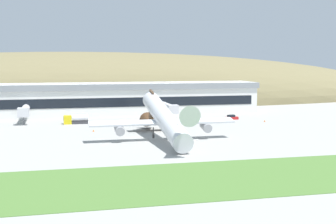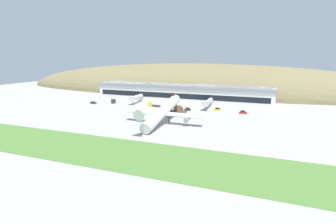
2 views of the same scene
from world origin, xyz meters
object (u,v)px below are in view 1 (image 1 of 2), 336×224
Objects in this scene: jetway_0 at (24,111)px; service_car_3 at (146,121)px; box_truck at (76,119)px; service_car_0 at (232,117)px; traffic_cone_1 at (93,131)px; terminal_building at (99,97)px; jetway_1 at (169,107)px; cargo_airplane at (164,119)px; service_car_1 at (188,118)px; traffic_cone_0 at (265,121)px.

jetway_0 reaches higher than service_car_3.
box_truck reaches higher than service_car_3.
service_car_0 is 50.46m from traffic_cone_1.
service_car_3 is 22.23m from box_truck.
service_car_0 is 30.15m from service_car_3.
terminal_building reaches higher than service_car_3.
traffic_cone_1 is at bearing -140.66° from jetway_1.
service_car_3 is at bearing -174.78° from service_car_0.
terminal_building is 27.91m from jetway_1.
cargo_airplane is 42.57m from service_car_1.
jetway_0 is at bearing 165.71° from service_car_3.
service_car_0 is at bearing 18.84° from traffic_cone_1.
cargo_airplane reaches higher than jetway_1.
terminal_building reaches higher than jetway_1.
traffic_cone_0 is at bearing -7.50° from service_car_3.
terminal_building is at bearing 82.43° from traffic_cone_1.
traffic_cone_0 is at bearing 8.56° from traffic_cone_1.
jetway_0 is 17.16m from box_truck.
jetway_0 is 0.31× the size of cargo_airplane.
jetway_1 is at bearing 154.64° from traffic_cone_0.
traffic_cone_0 is at bearing -10.90° from jetway_0.
service_car_1 is at bearing 154.10° from traffic_cone_0.
service_car_0 is at bearing 48.11° from cargo_airplane.
jetway_1 is 13.28m from service_car_3.
box_truck is (-31.33, -4.90, -2.53)m from jetway_1.
cargo_airplane is at bearing -114.10° from service_car_1.
traffic_cone_0 is (38.55, -5.07, -0.39)m from service_car_3.
cargo_airplane is (10.87, -58.32, -1.16)m from terminal_building.
service_car_3 is (1.63, 32.55, -4.80)m from cargo_airplane.
jetway_0 is 77.88m from traffic_cone_0.
jetway_0 is at bearing 130.93° from traffic_cone_1.
terminal_building is 24.42m from box_truck.
traffic_cone_0 is (76.39, -14.71, -3.71)m from jetway_0.
service_car_3 reaches higher than service_car_1.
service_car_0 is 7.63× the size of traffic_cone_1.
traffic_cone_0 is (29.11, -13.80, -3.71)m from jetway_1.
box_truck is 61.11m from traffic_cone_0.
jetway_0 is 1.90× the size of box_truck.
terminal_building is at bearing 144.99° from service_car_1.
traffic_cone_1 is (-47.76, -16.30, -0.39)m from service_car_0.
box_truck reaches higher than traffic_cone_1.
jetway_0 reaches higher than service_car_0.
service_car_0 is (42.53, -23.02, -5.95)m from terminal_building.
cargo_airplane reaches higher than jetway_0.
service_car_1 is (28.14, -19.71, -5.97)m from terminal_building.
box_truck is 13.36× the size of traffic_cone_1.
traffic_cone_0 is (8.53, -7.82, -0.39)m from service_car_0.
cargo_airplane is 25.44m from traffic_cone_1.
jetway_1 is 42.76m from cargo_airplane.
traffic_cone_1 is at bearing -161.16° from service_car_0.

